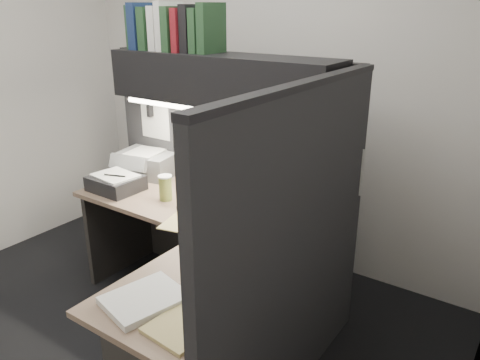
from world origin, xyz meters
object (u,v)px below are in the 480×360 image
(overhead_shelf, at_px, (220,79))
(monitor, at_px, (236,171))
(desk, at_px, (183,302))
(telephone, at_px, (310,213))
(printer, at_px, (149,163))
(notebook_stack, at_px, (116,183))
(coffee_cup, at_px, (165,188))
(keyboard, at_px, (204,216))

(overhead_shelf, bearing_deg, monitor, -20.92)
(desk, relative_size, telephone, 6.70)
(monitor, distance_m, printer, 0.90)
(desk, relative_size, printer, 3.99)
(notebook_stack, bearing_deg, telephone, 13.37)
(notebook_stack, bearing_deg, monitor, 18.20)
(monitor, bearing_deg, overhead_shelf, 137.14)
(notebook_stack, bearing_deg, coffee_cup, 9.76)
(desk, distance_m, coffee_cup, 0.83)
(overhead_shelf, relative_size, keyboard, 3.77)
(overhead_shelf, distance_m, monitor, 0.57)
(overhead_shelf, relative_size, monitor, 2.71)
(overhead_shelf, distance_m, telephone, 0.98)
(desk, distance_m, telephone, 0.89)
(monitor, relative_size, notebook_stack, 1.71)
(notebook_stack, bearing_deg, overhead_shelf, 26.67)
(telephone, xyz_separation_m, printer, (-1.38, 0.06, 0.04))
(monitor, xyz_separation_m, coffee_cup, (-0.42, -0.20, -0.15))
(keyboard, bearing_deg, telephone, 46.02)
(overhead_shelf, bearing_deg, notebook_stack, -153.33)
(overhead_shelf, distance_m, keyboard, 0.84)
(printer, height_order, notebook_stack, printer)
(monitor, bearing_deg, keyboard, -120.75)
(keyboard, bearing_deg, printer, 171.46)
(monitor, distance_m, keyboard, 0.35)
(telephone, distance_m, coffee_cup, 0.95)
(desk, height_order, keyboard, keyboard)
(keyboard, relative_size, printer, 0.97)
(desk, xyz_separation_m, overhead_shelf, (-0.30, 0.75, 1.06))
(monitor, relative_size, coffee_cup, 3.65)
(coffee_cup, distance_m, notebook_stack, 0.41)
(keyboard, bearing_deg, notebook_stack, -164.18)
(desk, height_order, monitor, monitor)
(keyboard, xyz_separation_m, coffee_cup, (-0.38, 0.07, 0.07))
(desk, height_order, overhead_shelf, overhead_shelf)
(printer, relative_size, notebook_stack, 1.27)
(monitor, xyz_separation_m, printer, (-0.88, 0.11, -0.14))
(overhead_shelf, distance_m, printer, 0.99)
(coffee_cup, xyz_separation_m, notebook_stack, (-0.40, -0.07, -0.03))
(monitor, height_order, printer, monitor)
(overhead_shelf, relative_size, coffee_cup, 9.88)
(overhead_shelf, xyz_separation_m, keyboard, (0.12, -0.33, -0.76))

